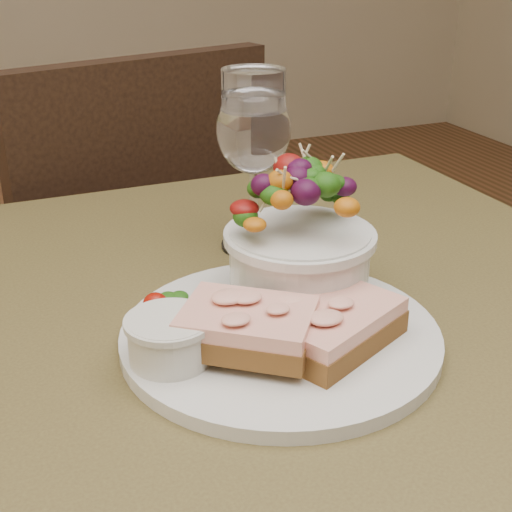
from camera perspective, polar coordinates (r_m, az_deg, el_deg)
name	(u,v)px	position (r m, az deg, el deg)	size (l,w,h in m)	color
cafe_table	(260,420)	(0.68, 0.29, -13.02)	(0.80, 0.80, 0.75)	#43381D
chair_far	(116,368)	(1.41, -11.12, -8.82)	(0.52, 0.52, 0.90)	black
dinner_plate	(280,336)	(0.59, 1.95, -6.39)	(0.26, 0.26, 0.01)	silver
sandwich_front	(328,323)	(0.57, 5.76, -5.38)	(0.14, 0.12, 0.03)	#4F3515
sandwich_back	(248,327)	(0.55, -0.68, -5.67)	(0.13, 0.12, 0.03)	#4F3515
ramekin	(170,337)	(0.55, -6.91, -6.46)	(0.06, 0.06, 0.04)	beige
salad_bowl	(300,233)	(0.62, 3.54, 1.85)	(0.12, 0.12, 0.13)	silver
garnish	(165,303)	(0.62, -7.32, -3.75)	(0.05, 0.04, 0.02)	#0E3409
wine_glass	(254,135)	(0.73, -0.20, 9.65)	(0.08, 0.08, 0.18)	white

